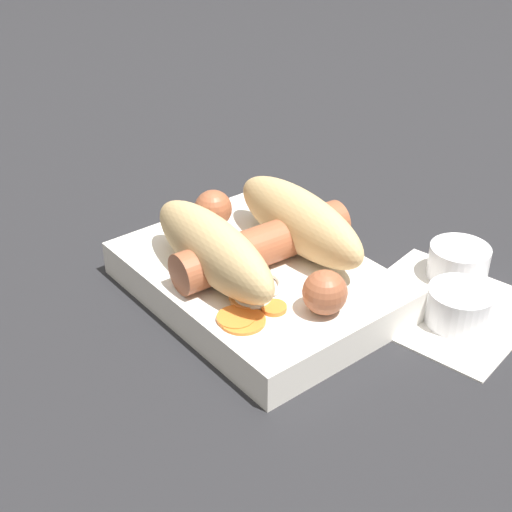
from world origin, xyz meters
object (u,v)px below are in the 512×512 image
at_px(sausage, 265,246).
at_px(food_tray, 256,281).
at_px(bread_roll, 257,234).
at_px(condiment_cup_far, 458,264).
at_px(condiment_cup_near, 459,309).

bearing_deg(sausage, food_tray, 79.58).
xyz_separation_m(food_tray, bread_roll, (0.00, -0.00, 0.04)).
bearing_deg(sausage, bread_roll, 35.04).
height_order(bread_roll, sausage, bread_roll).
xyz_separation_m(sausage, condiment_cup_far, (-0.09, -0.15, -0.03)).
xyz_separation_m(condiment_cup_near, condiment_cup_far, (0.04, -0.05, 0.00)).
height_order(food_tray, condiment_cup_near, same).
distance_m(bread_roll, sausage, 0.01).
bearing_deg(bread_roll, food_tray, 135.15).
bearing_deg(food_tray, bread_roll, -44.85).
distance_m(bread_roll, condiment_cup_near, 0.18).
distance_m(food_tray, sausage, 0.03).
height_order(bread_roll, condiment_cup_near, bread_roll).
bearing_deg(condiment_cup_near, condiment_cup_far, -51.84).
bearing_deg(condiment_cup_near, bread_roll, 36.16).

